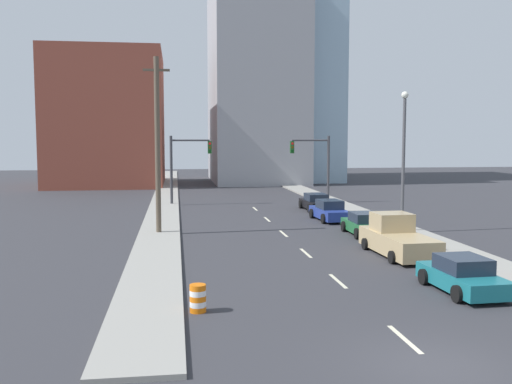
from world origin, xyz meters
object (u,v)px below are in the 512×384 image
Objects in this scene: utility_pole_left_mid at (157,145)px; street_lamp at (404,152)px; sedan_teal at (463,276)px; sedan_blue at (330,211)px; traffic_signal_right at (318,160)px; traffic_barrel at (198,298)px; sedan_black at (316,202)px; traffic_signal_left at (183,161)px; pickup_truck_tan at (397,239)px; sedan_green at (365,225)px.

street_lamp is (15.10, -1.53, -0.46)m from utility_pole_left_mid.
sedan_blue is (0.12, 19.59, 0.05)m from sedan_teal.
street_lamp reaches higher than traffic_signal_right.
sedan_blue is at bearing 63.61° from traffic_barrel.
utility_pole_left_mid is 2.33× the size of sedan_black.
street_lamp is (13.39, -17.28, 1.11)m from traffic_signal_left.
traffic_signal_right is at bearing 69.11° from traffic_barrel.
traffic_signal_right is 1.08× the size of pickup_truck_tan.
traffic_barrel is 23.14m from sedan_blue.
sedan_teal is 7.13m from pickup_truck_tan.
pickup_truck_tan is (12.16, -8.03, -4.70)m from utility_pole_left_mid.
sedan_blue is at bearing 20.20° from utility_pole_left_mid.
traffic_signal_left is 0.57× the size of utility_pole_left_mid.
street_lamp is 8.30m from pickup_truck_tan.
sedan_teal is 13.22m from sedan_green.
traffic_signal_right is 34.47m from traffic_barrel.
sedan_teal reaches higher than traffic_barrel.
sedan_black is (0.62, 25.65, 0.00)m from sedan_teal.
sedan_blue is (10.36, -11.31, -3.27)m from traffic_signal_left.
traffic_signal_right is at bearing 48.36° from utility_pole_left_mid.
traffic_signal_right is 1.32× the size of sedan_blue.
traffic_signal_left is at bearing 122.49° from sedan_green.
street_lamp is 14.67m from sedan_teal.
sedan_teal is at bearing -103.05° from street_lamp.
traffic_signal_right is 0.57× the size of utility_pole_left_mid.
sedan_green is (10.76, 14.35, 0.16)m from traffic_barrel.
sedan_teal is 25.66m from sedan_black.
pickup_truck_tan reaches higher than sedan_black.
traffic_barrel is 0.20× the size of sedan_black.
traffic_signal_left is 12.51m from sedan_black.
traffic_signal_left is 15.68m from sedan_blue.
sedan_blue is (12.06, 4.44, -4.85)m from utility_pole_left_mid.
sedan_green is at bearing -170.84° from street_lamp.
street_lamp reaches higher than sedan_green.
sedan_teal is 0.91× the size of sedan_blue.
traffic_signal_left is at bearing 127.78° from street_lamp.
utility_pole_left_mid is 19.90m from sedan_teal.
traffic_signal_left is at bearing 180.00° from traffic_signal_right.
traffic_signal_right is 11.94m from sedan_blue.
sedan_teal is at bearing -93.79° from pickup_truck_tan.
sedan_green is 12.44m from sedan_black.
traffic_signal_right is 1.33× the size of sedan_black.
sedan_green is 0.98× the size of sedan_blue.
traffic_barrel is 10.23m from sedan_teal.
pickup_truck_tan is (10.39, 8.26, 0.36)m from traffic_barrel.
pickup_truck_tan is at bearing -92.65° from sedan_black.
street_lamp is 1.91× the size of sedan_green.
traffic_barrel is 20.41m from street_lamp.
utility_pole_left_mid is at bearing 172.21° from sedan_green.
sedan_black is at bearing 90.89° from sedan_green.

